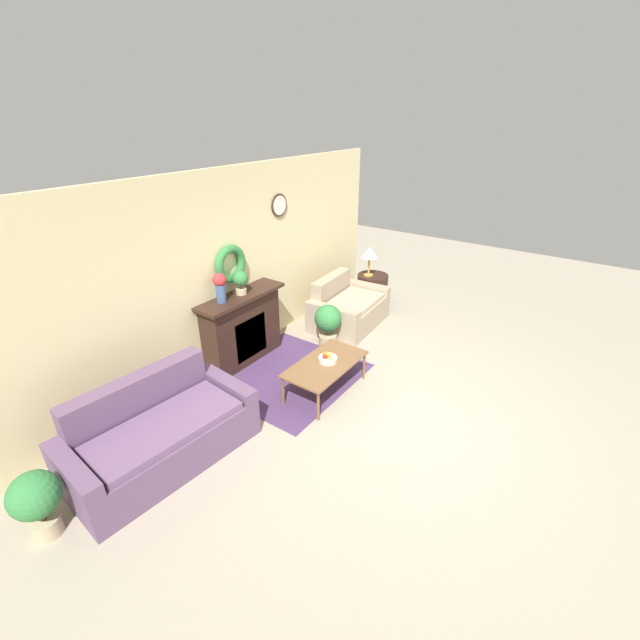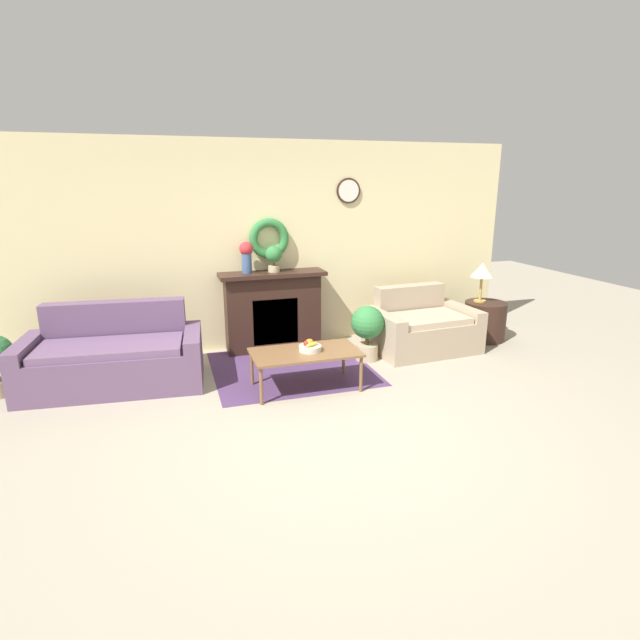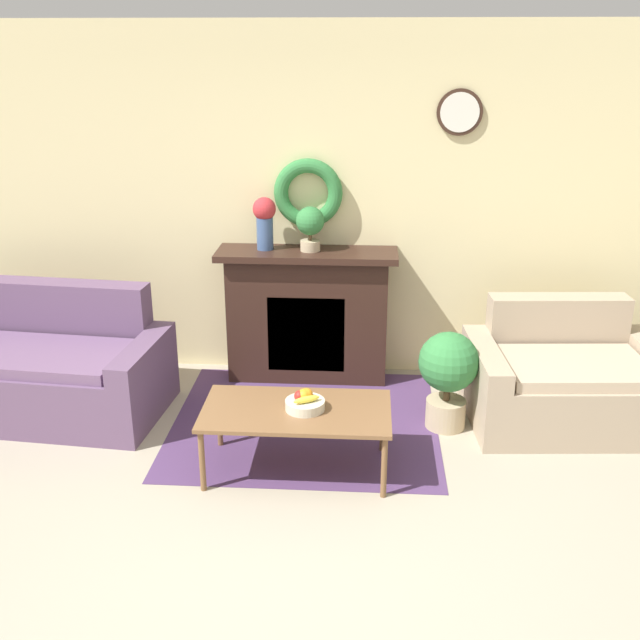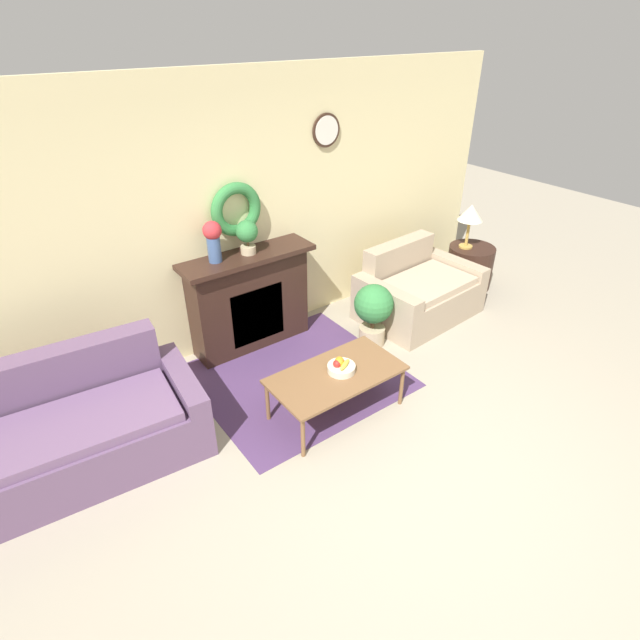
% 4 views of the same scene
% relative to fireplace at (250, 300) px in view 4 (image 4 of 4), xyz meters
% --- Properties ---
extents(ground_plane, '(16.00, 16.00, 0.00)m').
position_rel_fireplace_xyz_m(ground_plane, '(0.06, -2.50, -0.53)').
color(ground_plane, '#9E937F').
extents(floor_rug, '(1.86, 1.72, 0.01)m').
position_rel_fireplace_xyz_m(floor_rug, '(0.04, -0.79, -0.53)').
color(floor_rug, '#4C335B').
rests_on(floor_rug, ground_plane).
extents(wall_back, '(6.80, 0.17, 2.70)m').
position_rel_fireplace_xyz_m(wall_back, '(0.07, 0.21, 0.82)').
color(wall_back, beige).
rests_on(wall_back, ground_plane).
extents(fireplace, '(1.38, 0.41, 1.05)m').
position_rel_fireplace_xyz_m(fireplace, '(0.00, 0.00, 0.00)').
color(fireplace, '#331E16').
rests_on(fireplace, ground_plane).
extents(couch_left, '(1.95, 1.08, 0.88)m').
position_rel_fireplace_xyz_m(couch_left, '(-1.93, -0.68, -0.22)').
color(couch_left, '#604766').
rests_on(couch_left, ground_plane).
extents(loveseat_right, '(1.41, 1.01, 0.81)m').
position_rel_fireplace_xyz_m(loveseat_right, '(1.88, -0.61, -0.24)').
color(loveseat_right, tan).
rests_on(loveseat_right, ground_plane).
extents(coffee_table, '(1.16, 0.62, 0.42)m').
position_rel_fireplace_xyz_m(coffee_table, '(0.04, -1.41, -0.14)').
color(coffee_table, brown).
rests_on(coffee_table, ground_plane).
extents(fruit_bowl, '(0.24, 0.24, 0.12)m').
position_rel_fireplace_xyz_m(fruit_bowl, '(0.10, -1.41, -0.06)').
color(fruit_bowl, beige).
rests_on(fruit_bowl, coffee_table).
extents(side_table_by_loveseat, '(0.58, 0.58, 0.54)m').
position_rel_fireplace_xyz_m(side_table_by_loveseat, '(2.95, -0.50, -0.26)').
color(side_table_by_loveseat, '#331E16').
rests_on(side_table_by_loveseat, ground_plane).
extents(table_lamp, '(0.31, 0.31, 0.55)m').
position_rel_fireplace_xyz_m(table_lamp, '(2.88, -0.44, 0.45)').
color(table_lamp, '#B28E42').
rests_on(table_lamp, side_table_by_loveseat).
extents(vase_on_mantel_left, '(0.18, 0.18, 0.40)m').
position_rel_fireplace_xyz_m(vase_on_mantel_left, '(-0.32, 0.01, 0.75)').
color(vase_on_mantel_left, '#3D5684').
rests_on(vase_on_mantel_left, fireplace).
extents(potted_plant_on_mantel, '(0.22, 0.22, 0.34)m').
position_rel_fireplace_xyz_m(potted_plant_on_mantel, '(0.02, -0.01, 0.72)').
color(potted_plant_on_mantel, tan).
rests_on(potted_plant_on_mantel, fireplace).
extents(potted_plant_floor_by_loveseat, '(0.41, 0.41, 0.70)m').
position_rel_fireplace_xyz_m(potted_plant_floor_by_loveseat, '(1.03, -0.78, -0.11)').
color(potted_plant_floor_by_loveseat, tan).
rests_on(potted_plant_floor_by_loveseat, ground_plane).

